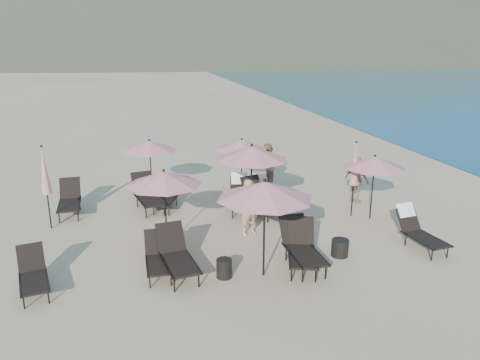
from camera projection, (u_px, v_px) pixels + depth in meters
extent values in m
plane|color=#D6BA8C|center=(285.00, 260.00, 11.72)|extent=(800.00, 800.00, 0.00)
cone|color=brown|center=(226.00, 4.00, 296.79)|extent=(690.00, 690.00, 55.00)
cone|color=brown|center=(385.00, 26.00, 356.46)|extent=(280.00, 280.00, 32.00)
cube|color=beige|center=(55.00, 17.00, 285.63)|extent=(18.00, 16.00, 38.00)
cube|color=black|center=(34.00, 283.00, 9.98)|extent=(0.79, 1.19, 0.05)
cube|color=black|center=(31.00, 257.00, 10.54)|extent=(0.64, 0.53, 0.56)
cylinder|color=black|center=(24.00, 302.00, 9.54)|extent=(0.03, 0.03, 0.31)
cylinder|color=black|center=(22.00, 282.00, 10.35)|extent=(0.03, 0.03, 0.31)
cylinder|color=black|center=(49.00, 297.00, 9.74)|extent=(0.03, 0.03, 0.31)
cylinder|color=black|center=(45.00, 277.00, 10.55)|extent=(0.03, 0.03, 0.31)
cube|color=black|center=(20.00, 284.00, 9.91)|extent=(0.30, 1.20, 0.04)
cube|color=black|center=(47.00, 279.00, 10.14)|extent=(0.30, 1.20, 0.04)
cube|color=black|center=(159.00, 265.00, 10.78)|extent=(0.56, 1.08, 0.05)
cube|color=black|center=(156.00, 242.00, 11.38)|extent=(0.56, 0.41, 0.56)
cylinder|color=black|center=(150.00, 282.00, 10.35)|extent=(0.03, 0.03, 0.31)
cylinder|color=black|center=(148.00, 263.00, 11.22)|extent=(0.03, 0.03, 0.31)
cylinder|color=black|center=(171.00, 279.00, 10.45)|extent=(0.03, 0.03, 0.31)
cylinder|color=black|center=(168.00, 261.00, 11.32)|extent=(0.03, 0.03, 0.31)
cube|color=black|center=(147.00, 265.00, 10.76)|extent=(0.04, 1.22, 0.04)
cube|color=black|center=(170.00, 263.00, 10.87)|extent=(0.04, 1.22, 0.04)
cube|color=black|center=(180.00, 264.00, 10.70)|extent=(0.84, 1.36, 0.05)
cube|color=black|center=(171.00, 237.00, 11.38)|extent=(0.73, 0.58, 0.66)
cylinder|color=black|center=(174.00, 284.00, 10.18)|extent=(0.04, 0.04, 0.36)
cylinder|color=black|center=(163.00, 263.00, 11.16)|extent=(0.04, 0.04, 0.36)
cylinder|color=black|center=(199.00, 280.00, 10.38)|extent=(0.04, 0.04, 0.36)
cylinder|color=black|center=(186.00, 259.00, 11.36)|extent=(0.04, 0.04, 0.36)
cube|color=black|center=(166.00, 265.00, 10.63)|extent=(0.26, 1.43, 0.04)
cube|color=black|center=(193.00, 260.00, 10.86)|extent=(0.26, 1.43, 0.04)
cube|color=black|center=(302.00, 257.00, 11.05)|extent=(0.99, 1.40, 0.05)
cube|color=black|center=(301.00, 231.00, 11.78)|extent=(0.76, 0.65, 0.65)
cylinder|color=black|center=(291.00, 274.00, 10.62)|extent=(0.04, 0.04, 0.36)
cylinder|color=black|center=(290.00, 254.00, 11.66)|extent=(0.04, 0.04, 0.36)
cylinder|color=black|center=(316.00, 275.00, 10.59)|extent=(0.04, 0.04, 0.36)
cylinder|color=black|center=(312.00, 254.00, 11.62)|extent=(0.04, 0.04, 0.36)
cube|color=black|center=(289.00, 255.00, 11.12)|extent=(0.45, 1.37, 0.04)
cube|color=black|center=(316.00, 256.00, 11.08)|extent=(0.45, 1.37, 0.04)
cube|color=black|center=(306.00, 255.00, 11.12)|extent=(0.69, 1.31, 0.05)
cube|color=black|center=(293.00, 229.00, 11.84)|extent=(0.68, 0.50, 0.67)
cylinder|color=black|center=(303.00, 275.00, 10.60)|extent=(0.04, 0.04, 0.37)
cylinder|color=black|center=(286.00, 254.00, 11.64)|extent=(0.04, 0.04, 0.37)
cylinder|color=black|center=(326.00, 272.00, 10.74)|extent=(0.04, 0.04, 0.37)
cylinder|color=black|center=(307.00, 251.00, 11.78)|extent=(0.04, 0.04, 0.37)
cube|color=black|center=(292.00, 255.00, 11.09)|extent=(0.06, 1.47, 0.04)
cube|color=black|center=(318.00, 252.00, 11.24)|extent=(0.06, 1.47, 0.04)
cube|color=black|center=(427.00, 240.00, 12.09)|extent=(0.73, 1.21, 0.05)
cube|color=black|center=(408.00, 220.00, 12.70)|extent=(0.64, 0.50, 0.59)
cylinder|color=black|center=(432.00, 255.00, 11.63)|extent=(0.03, 0.03, 0.32)
cylinder|color=black|center=(406.00, 240.00, 12.51)|extent=(0.03, 0.03, 0.32)
cylinder|color=black|center=(448.00, 252.00, 11.80)|extent=(0.03, 0.03, 0.32)
cylinder|color=black|center=(421.00, 237.00, 12.68)|extent=(0.03, 0.03, 0.32)
cube|color=black|center=(417.00, 240.00, 12.04)|extent=(0.20, 1.28, 0.04)
cube|color=black|center=(435.00, 237.00, 12.23)|extent=(0.20, 1.28, 0.04)
cube|color=white|center=(406.00, 210.00, 12.76)|extent=(0.54, 0.33, 0.35)
cube|color=black|center=(69.00, 205.00, 14.54)|extent=(0.69, 1.27, 0.05)
cube|color=black|center=(70.00, 188.00, 15.22)|extent=(0.66, 0.50, 0.64)
cylinder|color=black|center=(59.00, 217.00, 14.05)|extent=(0.04, 0.04, 0.35)
cylinder|color=black|center=(62.00, 206.00, 15.03)|extent=(0.04, 0.04, 0.35)
cylinder|color=black|center=(78.00, 216.00, 14.19)|extent=(0.04, 0.04, 0.35)
cylinder|color=black|center=(80.00, 204.00, 15.17)|extent=(0.04, 0.04, 0.35)
cube|color=black|center=(59.00, 205.00, 14.51)|extent=(0.10, 1.40, 0.04)
cube|color=black|center=(80.00, 204.00, 14.67)|extent=(0.10, 1.40, 0.04)
cube|color=black|center=(150.00, 200.00, 14.94)|extent=(0.95, 1.45, 0.06)
cube|color=black|center=(143.00, 183.00, 15.62)|extent=(0.78, 0.64, 0.69)
cylinder|color=black|center=(146.00, 213.00, 14.40)|extent=(0.04, 0.04, 0.38)
cylinder|color=black|center=(137.00, 202.00, 15.39)|extent=(0.04, 0.04, 0.38)
cylinder|color=black|center=(164.00, 210.00, 14.63)|extent=(0.04, 0.04, 0.38)
cylinder|color=black|center=(154.00, 199.00, 15.63)|extent=(0.04, 0.04, 0.38)
cube|color=black|center=(139.00, 201.00, 14.85)|extent=(0.36, 1.48, 0.04)
cube|color=black|center=(160.00, 198.00, 15.12)|extent=(0.36, 1.48, 0.04)
cube|color=black|center=(165.00, 201.00, 15.05)|extent=(0.92, 1.25, 0.05)
cube|color=black|center=(171.00, 186.00, 15.69)|extent=(0.69, 0.59, 0.58)
cylinder|color=black|center=(154.00, 210.00, 14.68)|extent=(0.03, 0.03, 0.32)
cylinder|color=black|center=(162.00, 200.00, 15.59)|extent=(0.03, 0.03, 0.32)
cylinder|color=black|center=(169.00, 211.00, 14.63)|extent=(0.03, 0.03, 0.32)
cylinder|color=black|center=(176.00, 201.00, 15.54)|extent=(0.03, 0.03, 0.32)
cube|color=black|center=(157.00, 200.00, 15.12)|extent=(0.46, 1.20, 0.04)
cube|color=black|center=(174.00, 200.00, 15.06)|extent=(0.46, 1.20, 0.04)
cube|color=black|center=(240.00, 203.00, 14.82)|extent=(0.84, 1.29, 0.05)
cube|color=black|center=(239.00, 186.00, 15.50)|extent=(0.69, 0.56, 0.61)
cylinder|color=black|center=(232.00, 214.00, 14.39)|extent=(0.04, 0.04, 0.34)
cylinder|color=black|center=(232.00, 203.00, 15.37)|extent=(0.04, 0.04, 0.34)
cylinder|color=black|center=(249.00, 213.00, 14.40)|extent=(0.04, 0.04, 0.34)
cylinder|color=black|center=(248.00, 202.00, 15.38)|extent=(0.04, 0.04, 0.34)
cube|color=black|center=(231.00, 202.00, 14.85)|extent=(0.30, 1.32, 0.04)
cube|color=black|center=(250.00, 202.00, 14.87)|extent=(0.30, 1.32, 0.04)
cube|color=white|center=(239.00, 178.00, 15.57)|extent=(0.58, 0.38, 0.37)
cube|color=black|center=(266.00, 204.00, 14.61)|extent=(0.99, 1.43, 0.05)
cube|color=black|center=(252.00, 187.00, 15.25)|extent=(0.78, 0.65, 0.67)
cylinder|color=black|center=(267.00, 217.00, 14.09)|extent=(0.04, 0.04, 0.37)
cylinder|color=black|center=(249.00, 206.00, 15.02)|extent=(0.04, 0.04, 0.37)
cylinder|color=black|center=(283.00, 214.00, 14.34)|extent=(0.04, 0.04, 0.37)
cylinder|color=black|center=(264.00, 203.00, 15.28)|extent=(0.04, 0.04, 0.37)
cube|color=black|center=(256.00, 205.00, 14.51)|extent=(0.43, 1.42, 0.04)
cube|color=black|center=(274.00, 201.00, 14.80)|extent=(0.43, 1.42, 0.04)
cylinder|color=black|center=(166.00, 211.00, 12.25)|extent=(0.04, 0.04, 1.98)
cone|color=#DD837D|center=(164.00, 178.00, 12.00)|extent=(1.98, 1.98, 0.36)
sphere|color=black|center=(164.00, 170.00, 11.94)|extent=(0.08, 0.08, 0.08)
cylinder|color=black|center=(251.00, 185.00, 14.03)|extent=(0.05, 0.05, 2.22)
cone|color=#DD837D|center=(252.00, 153.00, 13.75)|extent=(2.22, 2.22, 0.40)
sphere|color=black|center=(252.00, 145.00, 13.68)|extent=(0.08, 0.08, 0.08)
cylinder|color=black|center=(372.00, 189.00, 14.18)|extent=(0.04, 0.04, 1.89)
cone|color=#DD837D|center=(375.00, 162.00, 13.93)|extent=(1.89, 1.89, 0.34)
sphere|color=black|center=(375.00, 156.00, 13.88)|extent=(0.07, 0.07, 0.07)
cylinder|color=black|center=(151.00, 170.00, 16.25)|extent=(0.04, 0.04, 1.92)
cone|color=#DD837D|center=(149.00, 146.00, 16.00)|extent=(1.92, 1.92, 0.35)
sphere|color=black|center=(149.00, 140.00, 15.94)|extent=(0.07, 0.07, 0.07)
cylinder|color=black|center=(242.00, 168.00, 16.66)|extent=(0.04, 0.04, 1.87)
cone|color=#DD837D|center=(242.00, 144.00, 16.42)|extent=(1.87, 1.87, 0.34)
sphere|color=black|center=(242.00, 139.00, 16.36)|extent=(0.07, 0.07, 0.07)
cylinder|color=black|center=(264.00, 232.00, 10.65)|extent=(0.05, 0.05, 2.20)
cone|color=#DD837D|center=(265.00, 190.00, 10.37)|extent=(2.20, 2.20, 0.40)
sphere|color=black|center=(265.00, 180.00, 10.30)|extent=(0.08, 0.08, 0.08)
cylinder|color=black|center=(352.00, 200.00, 14.54)|extent=(0.04, 0.04, 1.03)
cone|color=#DD837D|center=(355.00, 164.00, 14.20)|extent=(0.28, 0.28, 1.31)
sphere|color=black|center=(356.00, 142.00, 14.01)|extent=(0.07, 0.07, 0.07)
cylinder|color=black|center=(49.00, 211.00, 13.54)|extent=(0.04, 0.04, 1.07)
cone|color=#DD837D|center=(44.00, 171.00, 13.19)|extent=(0.29, 0.29, 1.36)
sphere|color=black|center=(41.00, 146.00, 12.99)|extent=(0.07, 0.07, 0.07)
cylinder|color=black|center=(224.00, 268.00, 10.81)|extent=(0.37, 0.37, 0.45)
cylinder|color=black|center=(340.00, 248.00, 11.89)|extent=(0.44, 0.44, 0.44)
imported|color=tan|center=(250.00, 207.00, 13.08)|extent=(0.68, 0.56, 1.61)
imported|color=#99684E|center=(268.00, 165.00, 17.42)|extent=(0.70, 0.85, 1.63)
imported|color=tan|center=(357.00, 180.00, 15.62)|extent=(0.78, 1.01, 1.59)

